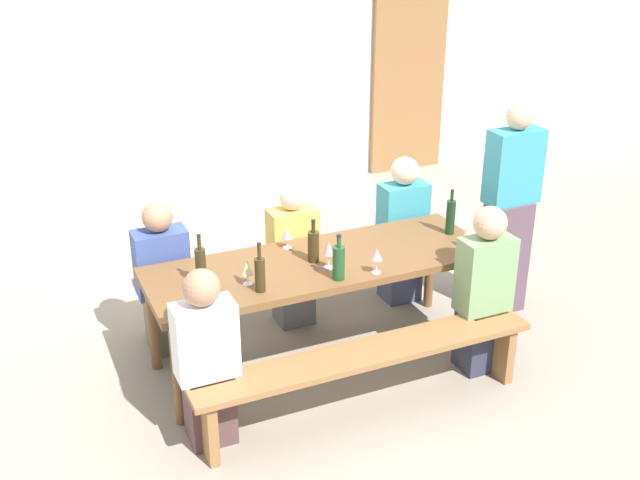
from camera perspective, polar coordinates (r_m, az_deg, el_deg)
The scene contains 22 objects.
ground_plane at distance 5.50m, azimuth 0.00°, elevation -8.58°, with size 24.00×24.00×0.00m, color gray.
back_wall at distance 8.04m, azimuth -10.39°, elevation 13.95°, with size 14.00×0.20×3.20m, color silver.
wooden_door at distance 8.98m, azimuth 6.54°, elevation 11.64°, with size 0.90×0.06×2.10m, color olive.
tasting_table at distance 5.17m, azimuth 0.00°, elevation -2.27°, with size 2.31×0.79×0.75m.
bench_near at distance 4.78m, azimuth 3.41°, elevation -9.04°, with size 2.21×0.30×0.45m.
bench_far at distance 5.88m, azimuth -2.74°, elevation -2.26°, with size 2.21×0.30×0.45m.
wine_bottle_0 at distance 5.08m, azimuth -0.49°, elevation -0.42°, with size 0.08×0.08×0.30m.
wine_bottle_1 at distance 5.57m, azimuth 9.58°, elevation 1.72°, with size 0.06×0.06×0.33m.
wine_bottle_2 at distance 4.71m, azimuth -4.44°, elevation -2.49°, with size 0.07×0.07×0.32m.
wine_bottle_3 at distance 4.84m, azimuth -8.77°, elevation -1.87°, with size 0.07×0.07×0.34m.
wine_bottle_4 at distance 4.85m, azimuth 1.35°, elevation -1.64°, with size 0.08×0.08×0.30m.
wine_glass_0 at distance 4.93m, azimuth 4.20°, elevation -1.14°, with size 0.08×0.08×0.17m.
wine_glass_1 at distance 5.37m, azimuth 10.83°, elevation 0.64°, with size 0.06×0.06×0.18m.
wine_glass_2 at distance 4.98m, azimuth 0.65°, elevation -0.70°, with size 0.07×0.07×0.18m.
wine_glass_3 at distance 5.28m, azimuth -2.45°, elevation 0.48°, with size 0.07×0.07×0.16m.
wine_glass_4 at distance 4.80m, azimuth -5.38°, elevation -2.05°, with size 0.07×0.07×0.17m.
seated_guest_near_0 at distance 4.52m, azimuth -8.35°, elevation -8.81°, with size 0.35×0.24×1.12m.
seated_guest_near_1 at distance 5.23m, azimuth 11.93°, elevation -3.80°, with size 0.35×0.24×1.18m.
seated_guest_far_0 at distance 5.44m, azimuth -11.46°, elevation -3.00°, with size 0.36×0.24×1.12m.
seated_guest_far_1 at distance 5.70m, azimuth -2.00°, elevation -1.44°, with size 0.35×0.24×1.09m.
seated_guest_far_2 at distance 6.04m, azimuth 6.06°, elevation 0.55°, with size 0.37×0.24×1.18m.
standing_host at distance 5.95m, azimuth 13.72°, elevation 1.81°, with size 0.40×0.24×1.62m.
Camera 1 is at (-1.88, -4.23, 2.98)m, focal length 43.49 mm.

